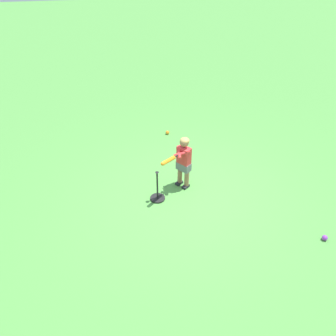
{
  "coord_description": "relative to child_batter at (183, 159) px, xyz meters",
  "views": [
    {
      "loc": [
        -4.94,
        1.18,
        4.33
      ],
      "look_at": [
        0.39,
        0.38,
        0.45
      ],
      "focal_mm": 37.48,
      "sensor_mm": 36.0,
      "label": 1
    }
  ],
  "objects": [
    {
      "name": "ground_plane",
      "position": [
        -0.37,
        -0.11,
        -0.65
      ],
      "size": [
        40.0,
        40.0,
        0.0
      ],
      "primitive_type": "plane",
      "color": "#519942"
    },
    {
      "name": "batting_tee",
      "position": [
        -0.31,
        0.52,
        -0.55
      ],
      "size": [
        0.28,
        0.28,
        0.62
      ],
      "color": "black",
      "rests_on": "ground"
    },
    {
      "name": "play_ball_far_left",
      "position": [
        -1.74,
        -2.06,
        -0.6
      ],
      "size": [
        0.09,
        0.09,
        0.09
      ],
      "primitive_type": "sphere",
      "color": "purple",
      "rests_on": "ground"
    },
    {
      "name": "play_ball_by_bucket",
      "position": [
        2.05,
        -0.01,
        -0.61
      ],
      "size": [
        0.09,
        0.09,
        0.09
      ],
      "primitive_type": "sphere",
      "color": "orange",
      "rests_on": "ground"
    },
    {
      "name": "child_batter",
      "position": [
        0.0,
        0.0,
        0.0
      ],
      "size": [
        0.63,
        0.64,
        1.08
      ],
      "color": "#232328",
      "rests_on": "ground"
    }
  ]
}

